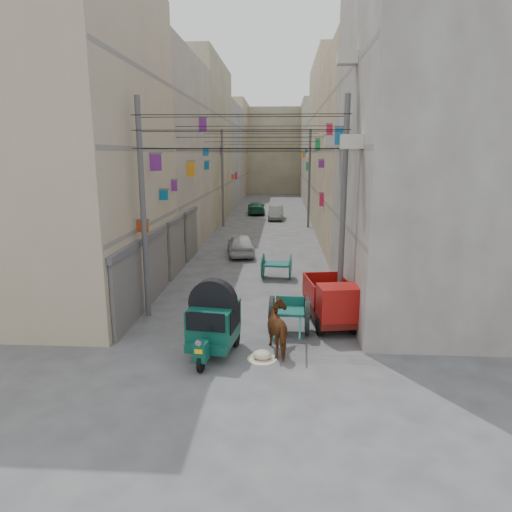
# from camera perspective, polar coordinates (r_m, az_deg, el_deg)

# --- Properties ---
(ground) EXTENTS (140.00, 140.00, 0.00)m
(ground) POSITION_cam_1_polar(r_m,az_deg,el_deg) (11.95, -4.37, -17.59)
(ground) COLOR #464648
(ground) RESTS_ON ground
(building_row_left) EXTENTS (8.00, 62.00, 14.00)m
(building_row_left) POSITION_cam_1_polar(r_m,az_deg,el_deg) (45.36, -8.87, 13.02)
(building_row_left) COLOR tan
(building_row_left) RESTS_ON ground
(building_row_right) EXTENTS (8.00, 62.00, 14.00)m
(building_row_right) POSITION_cam_1_polar(r_m,az_deg,el_deg) (44.83, 12.08, 12.91)
(building_row_right) COLOR #A8A39D
(building_row_right) RESTS_ON ground
(end_cap_building) EXTENTS (22.00, 10.00, 13.00)m
(end_cap_building) POSITION_cam_1_polar(r_m,az_deg,el_deg) (76.24, 2.36, 12.95)
(end_cap_building) COLOR #ADA788
(end_cap_building) RESTS_ON ground
(shutters_left) EXTENTS (0.18, 14.40, 2.88)m
(shutters_left) POSITION_cam_1_polar(r_m,az_deg,el_deg) (21.77, -11.02, 0.40)
(shutters_left) COLOR #4C4C51
(shutters_left) RESTS_ON ground
(signboards) EXTENTS (8.22, 40.52, 5.67)m
(signboards) POSITION_cam_1_polar(r_m,az_deg,el_deg) (32.02, 0.75, 7.98)
(signboards) COLOR white
(signboards) RESTS_ON ground
(ac_units) EXTENTS (0.70, 6.55, 3.35)m
(ac_units) POSITION_cam_1_polar(r_m,az_deg,el_deg) (18.08, 10.77, 16.92)
(ac_units) COLOR beige
(ac_units) RESTS_ON ground
(utility_poles) EXTENTS (7.40, 22.20, 8.00)m
(utility_poles) POSITION_cam_1_polar(r_m,az_deg,el_deg) (27.34, 0.31, 8.39)
(utility_poles) COLOR #525254
(utility_poles) RESTS_ON ground
(overhead_cables) EXTENTS (7.40, 22.52, 1.12)m
(overhead_cables) POSITION_cam_1_polar(r_m,az_deg,el_deg) (24.68, -0.02, 14.37)
(overhead_cables) COLOR black
(overhead_cables) RESTS_ON ground
(auto_rickshaw) EXTENTS (1.68, 2.61, 1.79)m
(auto_rickshaw) POSITION_cam_1_polar(r_m,az_deg,el_deg) (14.08, -5.34, -8.03)
(auto_rickshaw) COLOR black
(auto_rickshaw) RESTS_ON ground
(tonga_cart) EXTENTS (1.42, 2.93, 1.30)m
(tonga_cart) POSITION_cam_1_polar(r_m,az_deg,el_deg) (15.65, 4.19, -7.33)
(tonga_cart) COLOR black
(tonga_cart) RESTS_ON ground
(mini_truck) EXTENTS (1.84, 3.26, 1.73)m
(mini_truck) POSITION_cam_1_polar(r_m,az_deg,el_deg) (16.30, 9.55, -6.08)
(mini_truck) COLOR black
(mini_truck) RESTS_ON ground
(second_cart) EXTENTS (1.52, 1.37, 1.26)m
(second_cart) POSITION_cam_1_polar(r_m,az_deg,el_deg) (22.40, 2.58, -1.19)
(second_cart) COLOR #13564D
(second_cart) RESTS_ON ground
(feed_sack) EXTENTS (0.56, 0.45, 0.28)m
(feed_sack) POSITION_cam_1_polar(r_m,az_deg,el_deg) (13.96, 0.77, -12.24)
(feed_sack) COLOR beige
(feed_sack) RESTS_ON ground
(horse) EXTENTS (1.31, 1.97, 1.53)m
(horse) POSITION_cam_1_polar(r_m,az_deg,el_deg) (14.23, 3.24, -9.03)
(horse) COLOR brown
(horse) RESTS_ON ground
(distant_car_white) EXTENTS (2.09, 4.01, 1.30)m
(distant_car_white) POSITION_cam_1_polar(r_m,az_deg,el_deg) (27.68, -1.93, 1.44)
(distant_car_white) COLOR #BCBCBC
(distant_car_white) RESTS_ON ground
(distant_car_grey) EXTENTS (1.40, 3.84, 1.26)m
(distant_car_grey) POSITION_cam_1_polar(r_m,az_deg,el_deg) (43.10, 2.51, 5.42)
(distant_car_grey) COLOR slate
(distant_car_grey) RESTS_ON ground
(distant_car_green) EXTENTS (2.03, 4.38, 1.24)m
(distant_car_green) POSITION_cam_1_polar(r_m,az_deg,el_deg) (47.18, 0.01, 6.04)
(distant_car_green) COLOR #1D553C
(distant_car_green) RESTS_ON ground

